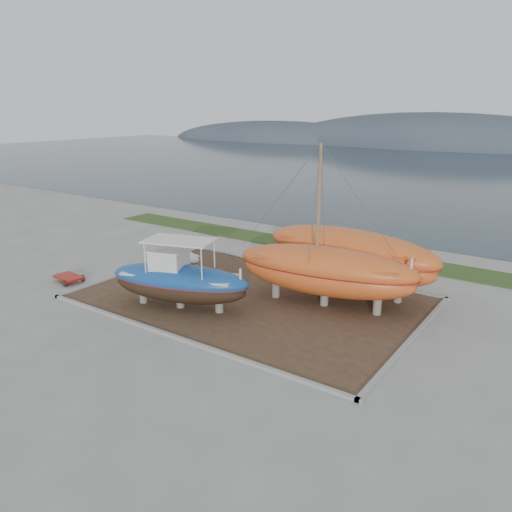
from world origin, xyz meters
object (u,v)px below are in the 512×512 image
Objects in this scene: white_dinghy at (177,259)px; orange_bare_hull at (349,261)px; blue_caique at (179,274)px; red_trailer at (69,279)px; orange_sailboat at (327,228)px.

white_dinghy is 11.31m from orange_bare_hull.
red_trailer is at bearing 168.74° from blue_caique.
blue_caique is 2.88× the size of red_trailer.
white_dinghy is 6.76m from red_trailer.
orange_sailboat is (6.21, 4.62, 2.42)m from blue_caique.
orange_bare_hull is at bearing 80.76° from orange_sailboat.
orange_bare_hull is at bearing 28.75° from white_dinghy.
white_dinghy is at bearing -161.07° from orange_bare_hull.
orange_bare_hull is (0.01, 2.91, -2.52)m from orange_sailboat.
orange_bare_hull reaches higher than white_dinghy.
red_trailer is at bearing -168.64° from orange_sailboat.
blue_caique is 8.11m from orange_sailboat.
orange_bare_hull is at bearing 34.53° from red_trailer.
white_dinghy is at bearing 59.95° from red_trailer.
red_trailer is (-14.74, -5.48, -4.16)m from orange_sailboat.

